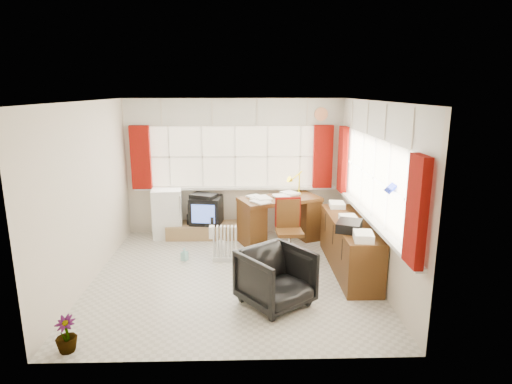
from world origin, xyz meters
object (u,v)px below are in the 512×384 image
crt_tv (206,210)px  desk (279,217)px  task_chair (288,227)px  credenza (349,245)px  office_chair (276,278)px  radiator (225,247)px  desk_lamp (299,178)px  tv_bench (206,230)px  mini_fridge (168,213)px

crt_tv → desk: bearing=-12.8°
task_chair → credenza: (0.87, -0.44, -0.14)m
office_chair → radiator: (-0.70, 1.44, -0.13)m
desk_lamp → radiator: desk_lamp is taller
credenza → tv_bench: bearing=146.3°
tv_bench → desk: bearing=-10.8°
crt_tv → mini_fridge: size_ratio=0.68×
credenza → mini_fridge: (-2.98, 1.60, 0.06)m
credenza → tv_bench: size_ratio=1.43×
desk_lamp → mini_fridge: size_ratio=0.48×
task_chair → mini_fridge: (-2.11, 1.16, -0.08)m
desk → office_chair: (-0.23, -2.32, -0.09)m
credenza → desk: bearing=126.7°
desk → radiator: 1.30m
desk_lamp → tv_bench: bearing=178.8°
office_chair → radiator: 1.61m
crt_tv → credenza: bearing=-34.6°
desk_lamp → office_chair: (-0.60, -2.54, -0.74)m
office_chair → tv_bench: bearing=76.4°
desk_lamp → radiator: bearing=-139.7°
desk_lamp → mini_fridge: 2.49m
credenza → crt_tv: credenza is taller
desk_lamp → credenza: size_ratio=0.21×
office_chair → crt_tv: bearing=75.7°
desk → radiator: bearing=-136.6°
radiator → mini_fridge: 1.66m
radiator → credenza: size_ratio=0.29×
task_chair → crt_tv: 1.79m
desk → desk_lamp: (0.37, 0.22, 0.65)m
desk_lamp → office_chair: bearing=-103.3°
desk → task_chair: size_ratio=1.56×
credenza → tv_bench: credenza is taller
desk_lamp → desk: bearing=-148.9°
radiator → tv_bench: 1.21m
mini_fridge → desk: bearing=-9.4°
office_chair → credenza: bearing=5.2°
task_chair → mini_fridge: bearing=151.2°
desk → crt_tv: size_ratio=2.53×
radiator → desk_lamp: bearing=40.3°
radiator → credenza: bearing=-11.5°
credenza → tv_bench: (-2.28, 1.52, -0.26)m
task_chair → radiator: task_chair is taller
desk → office_chair: 2.34m
office_chair → radiator: bearing=79.2°
radiator → office_chair: bearing=-64.1°
office_chair → mini_fridge: (-1.80, 2.66, 0.09)m
radiator → credenza: 1.92m
desk → radiator: (-0.93, -0.88, -0.21)m
desk_lamp → office_chair: size_ratio=0.54×
office_chair → credenza: (1.18, 1.06, 0.03)m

